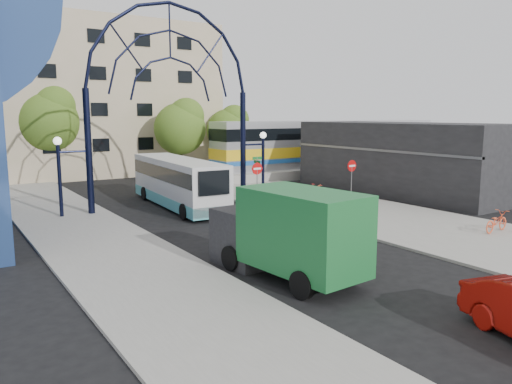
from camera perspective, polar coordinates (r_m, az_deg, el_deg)
ground at (r=19.49m, az=7.85°, el=-7.93°), size 120.00×120.00×0.00m
sidewalk_east at (r=27.72m, az=14.93°, el=-2.96°), size 8.00×56.00×0.12m
plaza_west at (r=21.56m, az=-16.51°, el=-6.40°), size 5.00×50.00×0.12m
gateway_arch at (r=30.74m, az=-9.74°, el=14.27°), size 13.64×0.44×12.10m
stop_sign at (r=31.35m, az=0.13°, el=2.27°), size 0.80×0.07×2.50m
do_not_enter_sign at (r=33.67m, az=10.89°, el=2.54°), size 0.76×0.07×2.48m
street_name_sign at (r=32.05m, az=0.14°, el=2.67°), size 0.70×0.70×2.80m
sandwich_board at (r=27.29m, az=8.52°, el=-1.48°), size 0.55×0.61×0.99m
commercial_block_east at (r=37.26m, az=16.46°, el=3.75°), size 6.00×16.00×5.00m
apartment_block at (r=51.05m, az=-17.20°, el=10.07°), size 20.00×12.10×14.00m
train_platform at (r=48.67m, az=8.64°, el=2.66°), size 32.00×5.00×0.80m
train_car at (r=48.47m, az=8.70°, el=5.60°), size 25.10×3.05×4.20m
tree_north_a at (r=44.00m, az=-8.51°, el=7.50°), size 4.48×4.48×7.00m
tree_north_b at (r=44.74m, az=-22.57°, el=7.79°), size 5.12×5.12×8.00m
tree_north_c at (r=48.56m, az=-3.02°, el=7.31°), size 4.16×4.16×6.50m
city_bus at (r=30.82m, az=-8.91°, el=1.17°), size 3.10×10.76×2.92m
green_truck at (r=17.29m, az=3.43°, el=-4.67°), size 2.85×6.37×3.13m
black_suv at (r=24.63m, az=1.28°, el=-2.90°), size 3.06×4.53×1.15m
bike_near_a at (r=32.46m, az=6.36°, el=0.01°), size 1.68×1.94×1.01m
bike_near_b at (r=32.98m, az=6.86°, el=0.09°), size 0.75×1.64×0.95m
bike_far_a at (r=26.05m, az=25.77°, el=-3.06°), size 1.94×0.84×0.99m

